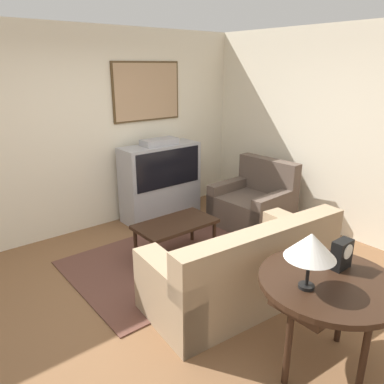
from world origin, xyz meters
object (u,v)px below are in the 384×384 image
at_px(table_lamp, 311,246).
at_px(couch, 243,271).
at_px(armchair, 254,205).
at_px(coffee_table, 175,226).
at_px(mantel_clock, 342,254).
at_px(tv, 161,181).
at_px(console_table, 329,288).

bearing_deg(table_lamp, couch, 67.84).
relative_size(armchair, coffee_table, 1.06).
bearing_deg(mantel_clock, coffee_table, 91.14).
bearing_deg(tv, mantel_clock, -99.72).
xyz_separation_m(armchair, mantel_clock, (-1.41, -2.11, 0.56)).
height_order(tv, couch, tv).
height_order(coffee_table, mantel_clock, mantel_clock).
relative_size(coffee_table, table_lamp, 2.31).
bearing_deg(armchair, mantel_clock, -36.78).
bearing_deg(tv, couch, -104.74).
xyz_separation_m(tv, couch, (-0.60, -2.27, -0.25)).
bearing_deg(table_lamp, armchair, 48.93).
distance_m(couch, mantel_clock, 1.07).
height_order(console_table, mantel_clock, mantel_clock).
height_order(tv, mantel_clock, tv).
xyz_separation_m(coffee_table, mantel_clock, (0.04, -2.04, 0.47)).
bearing_deg(coffee_table, couch, -90.51).
distance_m(tv, table_lamp, 3.38).
bearing_deg(couch, table_lamp, 72.87).
distance_m(armchair, mantel_clock, 2.59).
bearing_deg(console_table, coffee_table, 85.34).
distance_m(couch, table_lamp, 1.25).
bearing_deg(coffee_table, armchair, 2.70).
bearing_deg(tv, table_lamp, -106.95).
distance_m(couch, console_table, 1.05).
distance_m(table_lamp, mantel_clock, 0.47).
height_order(armchair, table_lamp, table_lamp).
xyz_separation_m(tv, coffee_table, (-0.59, -1.16, -0.17)).
distance_m(tv, couch, 2.36).
height_order(armchair, mantel_clock, mantel_clock).
xyz_separation_m(coffee_table, console_table, (-0.17, -2.08, 0.28)).
xyz_separation_m(armchair, console_table, (-1.62, -2.15, 0.37)).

